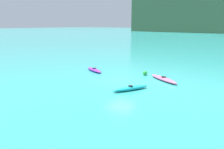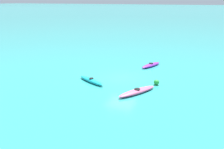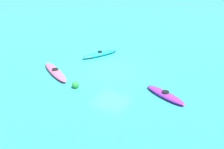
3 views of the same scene
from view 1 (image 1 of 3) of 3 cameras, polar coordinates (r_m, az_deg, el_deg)
The scene contains 6 objects.
ground_plane at distance 19.18m, azimuth 2.56°, elevation -1.71°, with size 600.00×600.00×0.00m, color teal.
headland_cliff at distance 168.45m, azimuth 25.65°, elevation 14.81°, with size 100.58×56.35×25.84m, color #4C6042.
kayak_cyan at distance 16.47m, azimuth 5.02°, elevation -3.72°, with size 1.91×3.04×0.37m.
kayak_purple at distance 23.07m, azimuth -4.82°, elevation 1.25°, with size 2.95×1.67×0.37m.
kayak_pink at distance 19.76m, azimuth 13.84°, elevation -1.15°, with size 3.42×2.31×0.37m.
buoy_green at distance 21.54m, azimuth 8.95°, elevation 0.42°, with size 0.44×0.44×0.44m, color green.
Camera 1 is at (10.41, -15.31, 4.99)m, focal length 33.68 mm.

